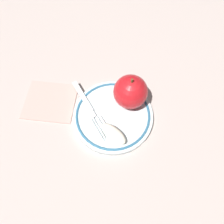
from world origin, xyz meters
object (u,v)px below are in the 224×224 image
(plate, at_px, (112,117))
(fork, at_px, (89,107))
(napkin_folded, at_px, (50,101))
(apple_red_whole, at_px, (130,92))
(apple_slice_front, at_px, (113,134))

(plate, bearing_deg, fork, 97.20)
(napkin_folded, bearing_deg, plate, -77.18)
(apple_red_whole, bearing_deg, apple_slice_front, -173.33)
(plate, height_order, apple_slice_front, apple_slice_front)
(napkin_folded, bearing_deg, fork, -73.93)
(fork, bearing_deg, apple_red_whole, 70.35)
(apple_red_whole, xyz_separation_m, napkin_folded, (-0.09, 0.18, -0.06))
(apple_slice_front, height_order, fork, apple_slice_front)
(plate, distance_m, apple_red_whole, 0.08)
(plate, relative_size, fork, 1.19)
(apple_red_whole, height_order, apple_slice_front, apple_red_whole)
(apple_slice_front, relative_size, fork, 0.42)
(apple_slice_front, bearing_deg, plate, -44.53)
(apple_slice_front, xyz_separation_m, fork, (0.03, 0.09, -0.01))
(apple_slice_front, xyz_separation_m, napkin_folded, (0.00, 0.19, -0.03))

